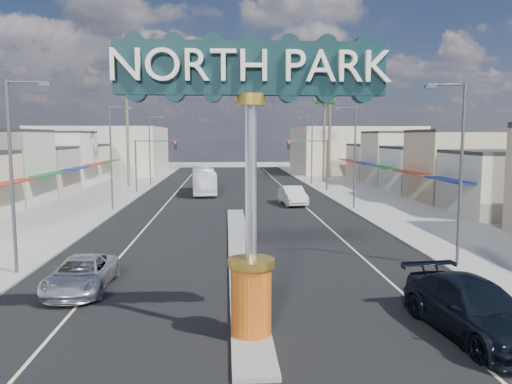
{
  "coord_description": "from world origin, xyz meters",
  "views": [
    {
      "loc": [
        -0.78,
        -13.42,
        6.49
      ],
      "look_at": [
        0.67,
        10.5,
        3.78
      ],
      "focal_mm": 35.0,
      "sensor_mm": 36.0,
      "label": 1
    }
  ],
  "objects": [
    {
      "name": "ground",
      "position": [
        0.0,
        30.0,
        0.0
      ],
      "size": [
        160.0,
        160.0,
        0.0
      ],
      "primitive_type": "plane",
      "color": "gray",
      "rests_on": "ground"
    },
    {
      "name": "road",
      "position": [
        0.0,
        30.0,
        0.01
      ],
      "size": [
        20.0,
        120.0,
        0.01
      ],
      "primitive_type": "cube",
      "color": "black",
      "rests_on": "ground"
    },
    {
      "name": "median_island",
      "position": [
        0.0,
        14.0,
        0.08
      ],
      "size": [
        1.3,
        30.0,
        0.16
      ],
      "primitive_type": "cube",
      "color": "gray",
      "rests_on": "ground"
    },
    {
      "name": "sidewalk_left",
      "position": [
        -14.0,
        30.0,
        0.06
      ],
      "size": [
        8.0,
        120.0,
        0.12
      ],
      "primitive_type": "cube",
      "color": "gray",
      "rests_on": "ground"
    },
    {
      "name": "sidewalk_right",
      "position": [
        14.0,
        30.0,
        0.06
      ],
      "size": [
        8.0,
        120.0,
        0.12
      ],
      "primitive_type": "cube",
      "color": "gray",
      "rests_on": "ground"
    },
    {
      "name": "storefront_row_left",
      "position": [
        -24.0,
        43.0,
        3.0
      ],
      "size": [
        12.0,
        42.0,
        6.0
      ],
      "primitive_type": "cube",
      "color": "beige",
      "rests_on": "ground"
    },
    {
      "name": "storefront_row_right",
      "position": [
        24.0,
        43.0,
        3.0
      ],
      "size": [
        12.0,
        42.0,
        6.0
      ],
      "primitive_type": "cube",
      "color": "#B7B29E",
      "rests_on": "ground"
    },
    {
      "name": "backdrop_far_left",
      "position": [
        -22.0,
        75.0,
        4.0
      ],
      "size": [
        20.0,
        20.0,
        8.0
      ],
      "primitive_type": "cube",
      "color": "#B7B29E",
      "rests_on": "ground"
    },
    {
      "name": "backdrop_far_right",
      "position": [
        22.0,
        75.0,
        4.0
      ],
      "size": [
        20.0,
        20.0,
        8.0
      ],
      "primitive_type": "cube",
      "color": "beige",
      "rests_on": "ground"
    },
    {
      "name": "gateway_sign",
      "position": [
        0.0,
        1.98,
        5.93
      ],
      "size": [
        8.2,
        1.5,
        9.15
      ],
      "color": "#B8300E",
      "rests_on": "median_island"
    },
    {
      "name": "traffic_signal_left",
      "position": [
        -9.18,
        43.99,
        4.27
      ],
      "size": [
        5.09,
        0.45,
        6.0
      ],
      "color": "#47474C",
      "rests_on": "ground"
    },
    {
      "name": "traffic_signal_right",
      "position": [
        9.18,
        43.99,
        4.27
      ],
      "size": [
        5.09,
        0.45,
        6.0
      ],
      "color": "#47474C",
      "rests_on": "ground"
    },
    {
      "name": "streetlight_l_near",
      "position": [
        -10.43,
        10.0,
        5.07
      ],
      "size": [
        2.03,
        0.22,
        9.0
      ],
      "color": "#47474C",
      "rests_on": "ground"
    },
    {
      "name": "streetlight_l_mid",
      "position": [
        -10.43,
        30.0,
        5.07
      ],
      "size": [
        2.03,
        0.22,
        9.0
      ],
      "color": "#47474C",
      "rests_on": "ground"
    },
    {
      "name": "streetlight_l_far",
      "position": [
        -10.43,
        52.0,
        5.07
      ],
      "size": [
        2.03,
        0.22,
        9.0
      ],
      "color": "#47474C",
      "rests_on": "ground"
    },
    {
      "name": "streetlight_r_near",
      "position": [
        10.43,
        10.0,
        5.07
      ],
      "size": [
        2.03,
        0.22,
        9.0
      ],
      "color": "#47474C",
      "rests_on": "ground"
    },
    {
      "name": "streetlight_r_mid",
      "position": [
        10.43,
        30.0,
        5.07
      ],
      "size": [
        2.03,
        0.22,
        9.0
      ],
      "color": "#47474C",
      "rests_on": "ground"
    },
    {
      "name": "streetlight_r_far",
      "position": [
        10.43,
        52.0,
        5.07
      ],
      "size": [
        2.03,
        0.22,
        9.0
      ],
      "color": "#47474C",
      "rests_on": "ground"
    },
    {
      "name": "palm_left_far",
      "position": [
        -13.0,
        50.0,
        11.5
      ],
      "size": [
        2.6,
        2.6,
        13.1
      ],
      "color": "brown",
      "rests_on": "ground"
    },
    {
      "name": "palm_right_mid",
      "position": [
        13.0,
        56.0,
        10.6
      ],
      "size": [
        2.6,
        2.6,
        12.1
      ],
      "color": "brown",
      "rests_on": "ground"
    },
    {
      "name": "palm_right_far",
      "position": [
        15.0,
        62.0,
        12.39
      ],
      "size": [
        2.6,
        2.6,
        14.1
      ],
      "color": "brown",
      "rests_on": "ground"
    },
    {
      "name": "suv_left",
      "position": [
        -6.88,
        7.36,
        0.7
      ],
      "size": [
        2.37,
        5.05,
        1.4
      ],
      "primitive_type": "imported",
      "rotation": [
        0.0,
        0.0,
        0.01
      ],
      "color": "silver",
      "rests_on": "ground"
    },
    {
      "name": "suv_right",
      "position": [
        7.26,
        1.8,
        0.89
      ],
      "size": [
        3.25,
        6.42,
        1.79
      ],
      "primitive_type": "imported",
      "rotation": [
        0.0,
        0.0,
        0.13
      ],
      "color": "black",
      "rests_on": "ground"
    },
    {
      "name": "car_parked_right",
      "position": [
        5.5,
        32.95,
        0.89
      ],
      "size": [
        2.36,
        5.53,
        1.77
      ],
      "primitive_type": "imported",
      "rotation": [
        0.0,
        0.0,
        0.09
      ],
      "color": "silver",
      "rests_on": "ground"
    },
    {
      "name": "city_bus",
      "position": [
        -3.25,
        42.78,
        1.46
      ],
      "size": [
        3.17,
        10.62,
        2.92
      ],
      "primitive_type": "imported",
      "rotation": [
        0.0,
        0.0,
        0.07
      ],
      "color": "white",
      "rests_on": "ground"
    }
  ]
}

